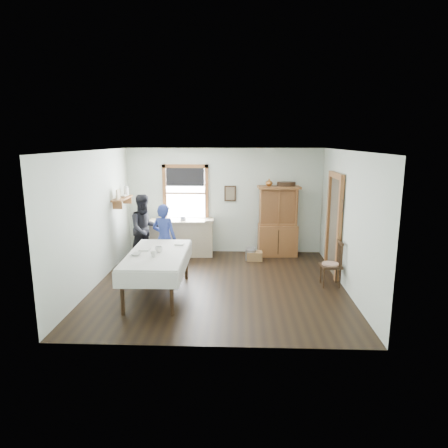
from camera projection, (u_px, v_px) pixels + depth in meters
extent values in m
cube|color=black|center=(219.00, 284.00, 8.15)|extent=(5.00, 5.00, 0.01)
cube|color=silver|center=(219.00, 151.00, 7.59)|extent=(5.00, 5.00, 0.01)
cube|color=silver|center=(224.00, 201.00, 10.31)|extent=(5.00, 0.01, 2.70)
cube|color=silver|center=(210.00, 256.00, 5.43)|extent=(5.00, 0.01, 2.70)
cube|color=silver|center=(95.00, 219.00, 7.97)|extent=(0.01, 5.00, 2.70)
cube|color=silver|center=(347.00, 221.00, 7.77)|extent=(0.01, 5.00, 2.70)
cube|color=white|center=(186.00, 193.00, 10.30)|extent=(1.00, 0.02, 1.30)
cube|color=#93592D|center=(185.00, 166.00, 10.13)|extent=(1.18, 0.06, 0.09)
cube|color=#93592D|center=(186.00, 220.00, 10.42)|extent=(1.18, 0.06, 0.09)
cube|color=#93592D|center=(165.00, 193.00, 10.29)|extent=(0.09, 0.06, 1.48)
cube|color=#93592D|center=(207.00, 193.00, 10.25)|extent=(0.09, 0.06, 1.48)
cube|color=black|center=(185.00, 177.00, 10.17)|extent=(0.98, 0.03, 0.46)
cube|color=#453E31|center=(335.00, 227.00, 8.66)|extent=(0.03, 0.90, 2.10)
cube|color=#93592D|center=(339.00, 232.00, 8.17)|extent=(0.08, 0.12, 2.10)
cube|color=#93592D|center=(328.00, 222.00, 9.16)|extent=(0.08, 0.12, 2.10)
cube|color=#93592D|center=(336.00, 175.00, 8.44)|extent=(0.08, 1.14, 0.12)
cube|color=#93592D|center=(122.00, 198.00, 9.39)|extent=(0.24, 1.00, 0.04)
cube|color=#93592D|center=(117.00, 205.00, 9.02)|extent=(0.22, 0.03, 0.18)
cube|color=#93592D|center=(127.00, 200.00, 9.80)|extent=(0.22, 0.03, 0.18)
cube|color=tan|center=(118.00, 195.00, 9.07)|extent=(0.03, 0.22, 0.24)
cylinder|color=silver|center=(126.00, 191.00, 9.70)|extent=(0.12, 0.12, 0.22)
cube|color=black|center=(230.00, 194.00, 10.23)|extent=(0.30, 0.04, 0.40)
torus|color=black|center=(342.00, 200.00, 7.99)|extent=(0.01, 0.27, 0.27)
cube|color=tan|center=(182.00, 237.00, 10.17)|extent=(1.64, 0.70, 0.92)
cube|color=#93592D|center=(278.00, 221.00, 10.05)|extent=(1.07, 0.56, 1.78)
cube|color=silver|center=(158.00, 274.00, 7.53)|extent=(1.13, 2.10, 0.83)
cube|color=black|center=(331.00, 263.00, 8.01)|extent=(0.46, 0.46, 0.93)
cube|color=#97999F|center=(251.00, 255.00, 9.78)|extent=(0.29, 0.29, 0.27)
cube|color=#997345|center=(254.00, 256.00, 9.77)|extent=(0.38, 0.27, 0.22)
imported|color=navy|center=(164.00, 241.00, 8.79)|extent=(0.60, 0.48, 1.43)
imported|color=black|center=(145.00, 231.00, 9.49)|extent=(0.94, 0.89, 1.53)
imported|color=silver|center=(159.00, 249.00, 7.48)|extent=(0.17, 0.17, 0.11)
imported|color=silver|center=(153.00, 254.00, 7.18)|extent=(0.13, 0.13, 0.10)
imported|color=silver|center=(136.00, 254.00, 7.27)|extent=(0.22, 0.22, 0.05)
imported|color=brown|center=(205.00, 221.00, 9.91)|extent=(0.21, 0.27, 0.02)
imported|color=silver|center=(167.00, 220.00, 9.95)|extent=(0.26, 0.26, 0.06)
imported|color=silver|center=(123.00, 196.00, 9.43)|extent=(0.22, 0.22, 0.05)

